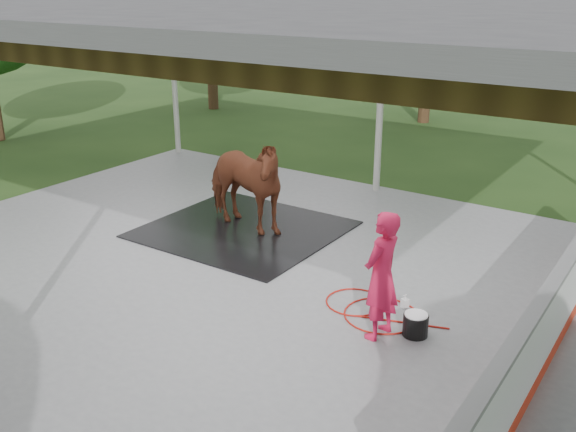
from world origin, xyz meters
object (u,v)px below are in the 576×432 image
Objects in this scene: wash_bucket at (416,324)px; horse at (242,183)px; dasher_board at (552,319)px; handler at (381,276)px.

horse is at bearing 157.65° from wash_bucket.
wash_bucket is at bearing -166.66° from dasher_board.
wash_bucket is at bearing -103.58° from horse.
horse reaches higher than wash_bucket.
handler is 0.82m from wash_bucket.
horse is at bearing -111.78° from handler.
horse is 6.33× the size of wash_bucket.
dasher_board is 2.01m from handler.
dasher_board is 1.60m from wash_bucket.
handler is 5.16× the size of wash_bucket.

